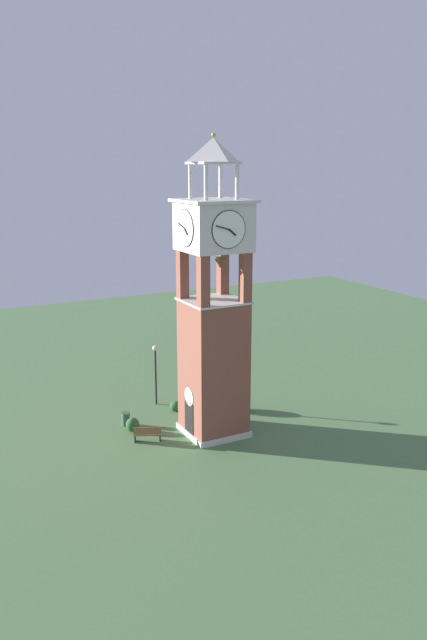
# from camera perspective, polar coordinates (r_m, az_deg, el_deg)

# --- Properties ---
(ground) EXTENTS (80.00, 80.00, 0.00)m
(ground) POSITION_cam_1_polar(r_m,az_deg,el_deg) (37.94, -0.00, -10.22)
(ground) COLOR #517547
(clock_tower) EXTENTS (3.78, 3.78, 17.24)m
(clock_tower) POSITION_cam_1_polar(r_m,az_deg,el_deg) (35.64, -0.00, 0.13)
(clock_tower) COLOR brown
(clock_tower) RESTS_ON ground
(park_bench) EXTENTS (1.02, 1.65, 0.95)m
(park_bench) POSITION_cam_1_polar(r_m,az_deg,el_deg) (36.75, -6.05, -10.32)
(park_bench) COLOR brown
(park_bench) RESTS_ON ground
(lamp_post) EXTENTS (0.36, 0.36, 4.08)m
(lamp_post) POSITION_cam_1_polar(r_m,az_deg,el_deg) (41.36, -5.33, -4.03)
(lamp_post) COLOR black
(lamp_post) RESTS_ON ground
(trash_bin) EXTENTS (0.52, 0.52, 0.80)m
(trash_bin) POSITION_cam_1_polar(r_m,az_deg,el_deg) (39.14, -8.02, -8.94)
(trash_bin) COLOR #38513D
(trash_bin) RESTS_ON ground
(shrub_near_entry) EXTENTS (0.78, 0.78, 0.65)m
(shrub_near_entry) POSITION_cam_1_polar(r_m,az_deg,el_deg) (40.97, -3.47, -7.86)
(shrub_near_entry) COLOR #28562D
(shrub_near_entry) RESTS_ON ground
(shrub_left_of_tower) EXTENTS (0.81, 0.81, 0.86)m
(shrub_left_of_tower) POSITION_cam_1_polar(r_m,az_deg,el_deg) (38.21, -7.40, -9.46)
(shrub_left_of_tower) COLOR #28562D
(shrub_left_of_tower) RESTS_ON ground
(shrub_behind_bench) EXTENTS (1.13, 1.13, 1.01)m
(shrub_behind_bench) POSITION_cam_1_polar(r_m,az_deg,el_deg) (40.86, 2.53, -7.64)
(shrub_behind_bench) COLOR #28562D
(shrub_behind_bench) RESTS_ON ground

